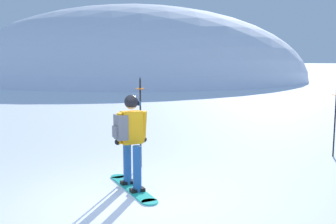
{
  "coord_description": "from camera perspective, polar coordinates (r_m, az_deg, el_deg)",
  "views": [
    {
      "loc": [
        1.87,
        -5.9,
        2.37
      ],
      "look_at": [
        -0.04,
        3.77,
        1.0
      ],
      "focal_mm": 42.42,
      "sensor_mm": 36.0,
      "label": 1
    }
  ],
  "objects": [
    {
      "name": "rock_dark",
      "position": [
        13.01,
        -5.71,
        -2.62
      ],
      "size": [
        0.59,
        0.5,
        0.41
      ],
      "color": "#383333",
      "rests_on": "ground"
    },
    {
      "name": "ridge_peak_main",
      "position": [
        43.57,
        -5.07,
        4.77
      ],
      "size": [
        36.38,
        32.74,
        15.42
      ],
      "color": "white",
      "rests_on": "ground"
    },
    {
      "name": "piste_marker_near",
      "position": [
        8.45,
        -3.98,
        -0.6
      ],
      "size": [
        0.2,
        0.2,
        1.97
      ],
      "color": "black",
      "rests_on": "ground"
    },
    {
      "name": "ground_plane",
      "position": [
        6.63,
        -6.14,
        -13.09
      ],
      "size": [
        300.0,
        300.0,
        0.0
      ],
      "primitive_type": "plane",
      "color": "white"
    },
    {
      "name": "snowboarder_main",
      "position": [
        7.1,
        -5.47,
        -3.93
      ],
      "size": [
        1.24,
        1.51,
        1.71
      ],
      "color": "#23B7A3",
      "rests_on": "ground"
    },
    {
      "name": "piste_marker_far",
      "position": [
        10.2,
        22.91,
        -0.41
      ],
      "size": [
        0.2,
        0.2,
        1.75
      ],
      "color": "black",
      "rests_on": "ground"
    }
  ]
}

